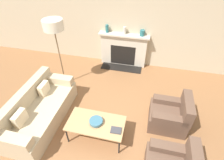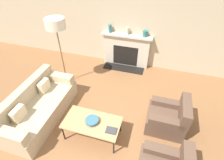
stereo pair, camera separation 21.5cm
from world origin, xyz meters
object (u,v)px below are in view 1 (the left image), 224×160
Objects in this scene: fireplace at (123,50)px; mantel_vase_left at (107,29)px; book at (116,130)px; mantel_vase_center_right at (142,33)px; couch at (39,111)px; floor_lamp at (54,29)px; bowl at (96,121)px; mantel_vase_center_left at (124,30)px; coffee_table at (96,124)px; armchair_far at (170,115)px.

fireplace is 0.87m from mantel_vase_left.
mantel_vase_center_right is at bearing 84.70° from book.
book is at bearing -96.76° from couch.
bowl is at bearing -46.10° from floor_lamp.
mantel_vase_center_right reaches higher than fireplace.
mantel_vase_center_right is at bearing 1.56° from fireplace.
floor_lamp is 2.12m from mantel_vase_center_left.
coffee_table is at bearing -90.49° from fireplace.
floor_lamp is (-1.47, 1.53, 1.17)m from bowl.
mantel_vase_left is at bearing 100.15° from bowl.
armchair_far is 3.78× the size of book.
book is 0.95× the size of mantel_vase_center_left.
mantel_vase_center_left reaches higher than armchair_far.
armchair_far reaches higher than book.
fireplace is at bearing -26.95° from couch.
mantel_vase_center_right is at bearing 79.07° from coffee_table.
armchair_far is 2.86m from mantel_vase_center_left.
mantel_vase_center_left is (-0.41, 3.05, 0.74)m from book.
mantel_vase_center_right is at bearing -34.95° from couch.
book is at bearing -82.29° from mantel_vase_center_left.
armchair_far is 0.43× the size of floor_lamp.
fireplace is 1.36× the size of coffee_table.
armchair_far is at bearing -56.86° from mantel_vase_center_left.
couch is 1.42m from coffee_table.
coffee_table is at bearing -46.25° from floor_lamp.
book is 3.28m from mantel_vase_left.
mantel_vase_center_left is 1.27× the size of mantel_vase_center_right.
fireplace is 8.90× the size of mantel_vase_center_right.
mantel_vase_left is (-0.55, 0.01, 0.68)m from fireplace.
mantel_vase_left is at bearing 56.68° from floor_lamp.
mantel_vase_left reaches higher than mantel_vase_center_right.
couch is 11.31× the size of mantel_vase_center_right.
couch is at bearing -79.29° from armchair_far.
coffee_table is 3.06m from mantel_vase_center_left.
bowl is (-1.51, -0.68, 0.20)m from armchair_far.
floor_lamp is (-1.90, 1.62, 1.21)m from book.
couch is 2.97m from armchair_far.
armchair_far is 3.03× the size of bowl.
mantel_vase_center_right is (1.98, 2.83, 0.87)m from couch.
mantel_vase_center_left reaches higher than book.
fireplace reaches higher than coffee_table.
mantel_vase_left reaches higher than fireplace.
mantel_vase_center_left is at bearing -146.86° from armchair_far.
bowl is (-0.02, -2.95, -0.03)m from fireplace.
floor_lamp is 8.38× the size of mantel_vase_center_left.
bowl is at bearing -90.34° from fireplace.
floor_lamp is at bearing -144.87° from mantel_vase_center_right.
fireplace reaches higher than couch.
couch is at bearing -124.95° from mantel_vase_center_right.
couch reaches higher than book.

